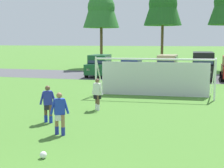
{
  "coord_description": "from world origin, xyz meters",
  "views": [
    {
      "loc": [
        3.03,
        -4.57,
        3.57
      ],
      "look_at": [
        -1.36,
        11.81,
        1.28
      ],
      "focal_mm": 51.54,
      "sensor_mm": 36.0,
      "label": 1
    }
  ],
  "objects_px": {
    "player_trailing_back": "(97,94)",
    "parked_car_slot_center": "(203,65)",
    "parked_car_slot_center_left": "(167,65)",
    "soccer_ball": "(43,155)",
    "parked_car_slot_left": "(131,68)",
    "soccer_goal": "(154,76)",
    "parked_car_slot_far_left": "(100,65)",
    "player_winger_left": "(48,104)",
    "player_winger_right": "(60,114)"
  },
  "relations": [
    {
      "from": "soccer_goal",
      "to": "parked_car_slot_far_left",
      "type": "bearing_deg",
      "value": 123.57
    },
    {
      "from": "player_winger_right",
      "to": "parked_car_slot_center_left",
      "type": "height_order",
      "value": "parked_car_slot_center_left"
    },
    {
      "from": "parked_car_slot_far_left",
      "to": "parked_car_slot_center",
      "type": "distance_m",
      "value": 10.02
    },
    {
      "from": "soccer_goal",
      "to": "soccer_ball",
      "type": "bearing_deg",
      "value": -98.49
    },
    {
      "from": "player_winger_right",
      "to": "parked_car_slot_center_left",
      "type": "xyz_separation_m",
      "value": [
        2.05,
        21.37,
        0.29
      ]
    },
    {
      "from": "soccer_ball",
      "to": "parked_car_slot_far_left",
      "type": "xyz_separation_m",
      "value": [
        -5.12,
        22.34,
        1.0
      ]
    },
    {
      "from": "player_winger_right",
      "to": "soccer_goal",
      "type": "bearing_deg",
      "value": 76.32
    },
    {
      "from": "soccer_ball",
      "to": "player_winger_right",
      "type": "distance_m",
      "value": 2.58
    },
    {
      "from": "player_winger_left",
      "to": "parked_car_slot_left",
      "type": "distance_m",
      "value": 18.52
    },
    {
      "from": "soccer_ball",
      "to": "parked_car_slot_center",
      "type": "distance_m",
      "value": 23.0
    },
    {
      "from": "parked_car_slot_left",
      "to": "parked_car_slot_center_left",
      "type": "bearing_deg",
      "value": 20.2
    },
    {
      "from": "player_trailing_back",
      "to": "parked_car_slot_center",
      "type": "bearing_deg",
      "value": 70.67
    },
    {
      "from": "soccer_ball",
      "to": "parked_car_slot_center_left",
      "type": "relative_size",
      "value": 0.05
    },
    {
      "from": "player_winger_left",
      "to": "parked_car_slot_center_left",
      "type": "xyz_separation_m",
      "value": [
        3.32,
        19.78,
        0.29
      ]
    },
    {
      "from": "parked_car_slot_center",
      "to": "player_trailing_back",
      "type": "bearing_deg",
      "value": -109.33
    },
    {
      "from": "parked_car_slot_center_left",
      "to": "player_winger_right",
      "type": "bearing_deg",
      "value": -95.49
    },
    {
      "from": "parked_car_slot_far_left",
      "to": "parked_car_slot_center_left",
      "type": "distance_m",
      "value": 6.8
    },
    {
      "from": "player_winger_right",
      "to": "parked_car_slot_far_left",
      "type": "bearing_deg",
      "value": 102.97
    },
    {
      "from": "parked_car_slot_center_left",
      "to": "soccer_goal",
      "type": "bearing_deg",
      "value": -88.73
    },
    {
      "from": "soccer_goal",
      "to": "parked_car_slot_far_left",
      "type": "relative_size",
      "value": 1.61
    },
    {
      "from": "player_trailing_back",
      "to": "parked_car_slot_left",
      "type": "xyz_separation_m",
      "value": [
        -1.39,
        15.49,
        0.05
      ]
    },
    {
      "from": "player_winger_right",
      "to": "player_trailing_back",
      "type": "bearing_deg",
      "value": 89.56
    },
    {
      "from": "player_winger_left",
      "to": "parked_car_slot_far_left",
      "type": "height_order",
      "value": "parked_car_slot_far_left"
    },
    {
      "from": "player_winger_left",
      "to": "parked_car_slot_far_left",
      "type": "xyz_separation_m",
      "value": [
        -3.32,
        18.32,
        0.29
      ]
    },
    {
      "from": "parked_car_slot_center_left",
      "to": "parked_car_slot_center",
      "type": "height_order",
      "value": "parked_car_slot_center"
    },
    {
      "from": "soccer_ball",
      "to": "soccer_goal",
      "type": "distance_m",
      "value": 12.13
    },
    {
      "from": "parked_car_slot_center_left",
      "to": "parked_car_slot_left",
      "type": "bearing_deg",
      "value": -159.8
    },
    {
      "from": "soccer_ball",
      "to": "parked_car_slot_left",
      "type": "bearing_deg",
      "value": 94.8
    },
    {
      "from": "soccer_ball",
      "to": "parked_car_slot_far_left",
      "type": "bearing_deg",
      "value": 102.91
    },
    {
      "from": "soccer_ball",
      "to": "parked_car_slot_left",
      "type": "xyz_separation_m",
      "value": [
        -1.89,
        22.54,
        0.77
      ]
    },
    {
      "from": "soccer_ball",
      "to": "player_winger_left",
      "type": "height_order",
      "value": "player_winger_left"
    },
    {
      "from": "soccer_goal",
      "to": "parked_car_slot_center",
      "type": "distance_m",
      "value": 10.95
    },
    {
      "from": "player_winger_left",
      "to": "player_winger_right",
      "type": "bearing_deg",
      "value": -51.5
    },
    {
      "from": "parked_car_slot_far_left",
      "to": "parked_car_slot_center_left",
      "type": "bearing_deg",
      "value": 12.34
    },
    {
      "from": "soccer_goal",
      "to": "parked_car_slot_center_left",
      "type": "xyz_separation_m",
      "value": [
        -0.26,
        11.85,
        -0.18
      ]
    },
    {
      "from": "parked_car_slot_far_left",
      "to": "parked_car_slot_center",
      "type": "relative_size",
      "value": 0.97
    },
    {
      "from": "player_winger_right",
      "to": "parked_car_slot_center",
      "type": "distance_m",
      "value": 20.75
    },
    {
      "from": "player_trailing_back",
      "to": "parked_car_slot_far_left",
      "type": "distance_m",
      "value": 15.98
    },
    {
      "from": "parked_car_slot_far_left",
      "to": "parked_car_slot_left",
      "type": "height_order",
      "value": "parked_car_slot_far_left"
    },
    {
      "from": "player_winger_right",
      "to": "player_trailing_back",
      "type": "xyz_separation_m",
      "value": [
        0.04,
        4.62,
        0.0
      ]
    },
    {
      "from": "soccer_goal",
      "to": "parked_car_slot_center_left",
      "type": "height_order",
      "value": "soccer_goal"
    },
    {
      "from": "soccer_goal",
      "to": "player_winger_left",
      "type": "height_order",
      "value": "soccer_goal"
    },
    {
      "from": "player_trailing_back",
      "to": "parked_car_slot_center_left",
      "type": "xyz_separation_m",
      "value": [
        2.02,
        16.75,
        0.29
      ]
    },
    {
      "from": "soccer_ball",
      "to": "parked_car_slot_left",
      "type": "height_order",
      "value": "parked_car_slot_left"
    },
    {
      "from": "soccer_ball",
      "to": "soccer_goal",
      "type": "bearing_deg",
      "value": 81.51
    },
    {
      "from": "player_winger_left",
      "to": "soccer_ball",
      "type": "bearing_deg",
      "value": -65.87
    },
    {
      "from": "parked_car_slot_center",
      "to": "soccer_ball",
      "type": "bearing_deg",
      "value": -102.32
    },
    {
      "from": "parked_car_slot_left",
      "to": "parked_car_slot_center",
      "type": "height_order",
      "value": "parked_car_slot_center"
    },
    {
      "from": "parked_car_slot_far_left",
      "to": "parked_car_slot_left",
      "type": "distance_m",
      "value": 3.24
    },
    {
      "from": "player_trailing_back",
      "to": "parked_car_slot_center_left",
      "type": "distance_m",
      "value": 16.87
    }
  ]
}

